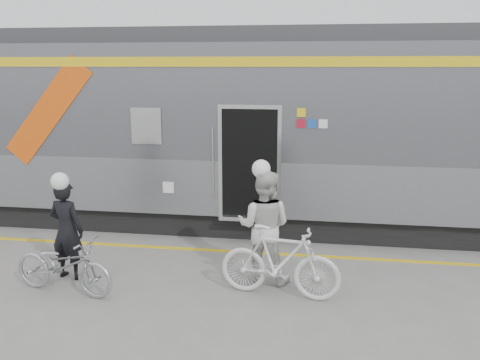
% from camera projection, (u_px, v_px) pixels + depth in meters
% --- Properties ---
extents(ground, '(90.00, 90.00, 0.00)m').
position_uv_depth(ground, '(201.00, 304.00, 7.39)').
color(ground, slate).
rests_on(ground, ground).
extents(train, '(24.00, 3.17, 4.10)m').
position_uv_depth(train, '(161.00, 127.00, 11.25)').
color(train, black).
rests_on(train, ground).
extents(safety_strip, '(24.00, 0.12, 0.01)m').
position_uv_depth(safety_strip, '(228.00, 251.00, 9.46)').
color(safety_strip, gold).
rests_on(safety_strip, ground).
extents(man, '(0.65, 0.49, 1.62)m').
position_uv_depth(man, '(67.00, 230.00, 8.14)').
color(man, black).
rests_on(man, ground).
extents(bicycle_left, '(1.77, 0.89, 0.89)m').
position_uv_depth(bicycle_left, '(63.00, 265.00, 7.66)').
color(bicycle_left, '#9C9FA4').
rests_on(bicycle_left, ground).
extents(woman, '(0.97, 0.80, 1.81)m').
position_uv_depth(woman, '(264.00, 226.00, 8.01)').
color(woman, silver).
rests_on(woman, ground).
extents(bicycle_right, '(1.88, 0.77, 1.10)m').
position_uv_depth(bicycle_right, '(280.00, 262.00, 7.51)').
color(bicycle_right, silver).
rests_on(bicycle_right, ground).
extents(helmet_man, '(0.28, 0.28, 0.28)m').
position_uv_depth(helmet_man, '(62.00, 172.00, 7.93)').
color(helmet_man, white).
rests_on(helmet_man, man).
extents(helmet_woman, '(0.29, 0.29, 0.29)m').
position_uv_depth(helmet_woman, '(265.00, 161.00, 7.78)').
color(helmet_woman, white).
rests_on(helmet_woman, woman).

